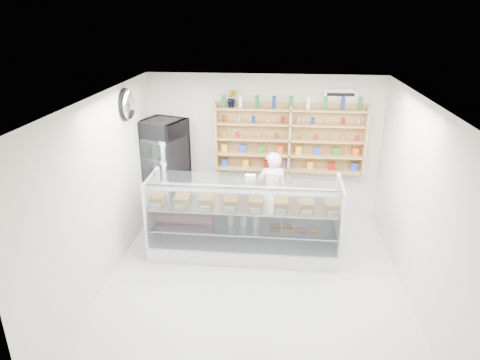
# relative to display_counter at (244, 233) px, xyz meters

# --- Properties ---
(room) EXTENTS (5.00, 5.00, 5.00)m
(room) POSITION_rel_display_counter_xyz_m (0.23, -0.82, 1.03)
(room) COLOR #B8B7BD
(room) RESTS_ON ground
(display_counter) EXTENTS (3.14, 0.94, 1.37)m
(display_counter) POSITION_rel_display_counter_xyz_m (0.00, 0.00, 0.00)
(display_counter) COLOR white
(display_counter) RESTS_ON floor
(shop_worker) EXTENTS (0.61, 0.45, 1.53)m
(shop_worker) POSITION_rel_display_counter_xyz_m (0.44, 0.93, 0.39)
(shop_worker) COLOR white
(shop_worker) RESTS_ON floor
(drinks_cooler) EXTENTS (0.92, 0.91, 2.01)m
(drinks_cooler) POSITION_rel_display_counter_xyz_m (-1.62, 1.15, 0.64)
(drinks_cooler) COLOR black
(drinks_cooler) RESTS_ON floor
(wall_shelving) EXTENTS (2.84, 0.28, 1.33)m
(wall_shelving) POSITION_rel_display_counter_xyz_m (0.73, 1.52, 1.22)
(wall_shelving) COLOR tan
(wall_shelving) RESTS_ON back_wall
(potted_plant) EXTENTS (0.22, 0.19, 0.34)m
(potted_plant) POSITION_rel_display_counter_xyz_m (-0.36, 1.52, 1.99)
(potted_plant) COLOR #1E6626
(potted_plant) RESTS_ON wall_shelving
(security_mirror) EXTENTS (0.15, 0.50, 0.50)m
(security_mirror) POSITION_rel_display_counter_xyz_m (-1.94, 0.38, 2.08)
(security_mirror) COLOR silver
(security_mirror) RESTS_ON left_wall
(wall_sign) EXTENTS (0.62, 0.03, 0.20)m
(wall_sign) POSITION_rel_display_counter_xyz_m (1.63, 1.65, 2.08)
(wall_sign) COLOR white
(wall_sign) RESTS_ON back_wall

